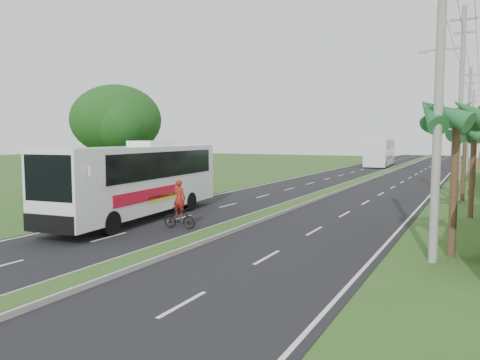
% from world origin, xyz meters
% --- Properties ---
extents(ground, '(180.00, 180.00, 0.00)m').
position_xyz_m(ground, '(0.00, 0.00, 0.00)').
color(ground, '#2F551F').
rests_on(ground, ground).
extents(road_asphalt, '(14.00, 160.00, 0.02)m').
position_xyz_m(road_asphalt, '(0.00, 20.00, 0.01)').
color(road_asphalt, black).
rests_on(road_asphalt, ground).
extents(median_strip, '(1.20, 160.00, 0.18)m').
position_xyz_m(median_strip, '(0.00, 20.00, 0.10)').
color(median_strip, gray).
rests_on(median_strip, ground).
extents(lane_edge_left, '(0.12, 160.00, 0.01)m').
position_xyz_m(lane_edge_left, '(-6.70, 20.00, 0.00)').
color(lane_edge_left, silver).
rests_on(lane_edge_left, ground).
extents(lane_edge_right, '(0.12, 160.00, 0.01)m').
position_xyz_m(lane_edge_right, '(6.70, 20.00, 0.00)').
color(lane_edge_right, silver).
rests_on(lane_edge_right, ground).
extents(palm_verge_a, '(2.40, 2.40, 5.45)m').
position_xyz_m(palm_verge_a, '(9.00, 3.00, 4.74)').
color(palm_verge_a, '#473321').
rests_on(palm_verge_a, ground).
extents(palm_verge_b, '(2.40, 2.40, 5.05)m').
position_xyz_m(palm_verge_b, '(9.40, 12.00, 4.36)').
color(palm_verge_b, '#473321').
rests_on(palm_verge_b, ground).
extents(palm_verge_c, '(2.40, 2.40, 5.85)m').
position_xyz_m(palm_verge_c, '(8.80, 19.00, 5.12)').
color(palm_verge_c, '#473321').
rests_on(palm_verge_c, ground).
extents(palm_verge_d, '(2.40, 2.40, 5.25)m').
position_xyz_m(palm_verge_d, '(9.30, 28.00, 4.55)').
color(palm_verge_d, '#473321').
rests_on(palm_verge_d, ground).
extents(shade_tree, '(6.30, 6.00, 7.54)m').
position_xyz_m(shade_tree, '(-12.11, 10.02, 5.03)').
color(shade_tree, '#473321').
rests_on(shade_tree, ground).
extents(utility_pole_a, '(1.60, 0.28, 11.00)m').
position_xyz_m(utility_pole_a, '(8.50, 2.00, 5.67)').
color(utility_pole_a, gray).
rests_on(utility_pole_a, ground).
extents(utility_pole_b, '(3.20, 0.28, 12.00)m').
position_xyz_m(utility_pole_b, '(8.47, 18.00, 6.26)').
color(utility_pole_b, gray).
rests_on(utility_pole_b, ground).
extents(utility_pole_c, '(1.60, 0.28, 11.00)m').
position_xyz_m(utility_pole_c, '(8.50, 38.00, 5.67)').
color(utility_pole_c, gray).
rests_on(utility_pole_c, ground).
extents(utility_pole_d, '(1.60, 0.28, 10.50)m').
position_xyz_m(utility_pole_d, '(8.50, 58.00, 5.42)').
color(utility_pole_d, gray).
rests_on(utility_pole_d, ground).
extents(coach_bus_main, '(3.73, 12.19, 3.88)m').
position_xyz_m(coach_bus_main, '(-5.20, 4.03, 2.13)').
color(coach_bus_main, white).
rests_on(coach_bus_main, ground).
extents(coach_bus_far, '(3.77, 13.22, 3.80)m').
position_xyz_m(coach_bus_far, '(-3.05, 54.08, 2.16)').
color(coach_bus_far, white).
rests_on(coach_bus_far, ground).
extents(motorcyclist, '(1.59, 0.55, 2.19)m').
position_xyz_m(motorcyclist, '(-2.00, 2.82, 0.81)').
color(motorcyclist, black).
rests_on(motorcyclist, ground).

